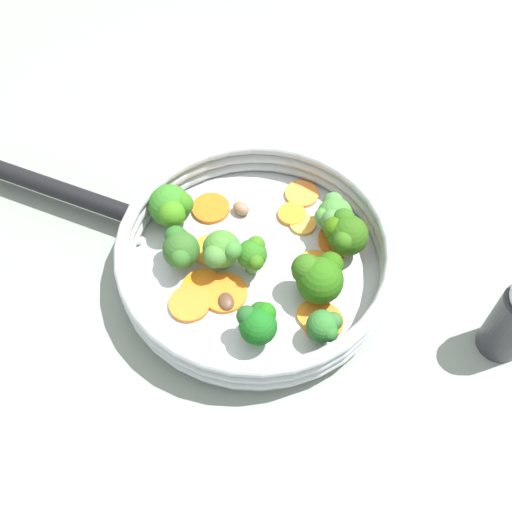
# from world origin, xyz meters

# --- Properties ---
(ground_plane) EXTENTS (4.00, 4.00, 0.00)m
(ground_plane) POSITION_xyz_m (0.00, 0.00, 0.00)
(ground_plane) COLOR gray
(skillet) EXTENTS (0.27, 0.27, 0.02)m
(skillet) POSITION_xyz_m (0.00, 0.00, 0.01)
(skillet) COLOR #B2B5B7
(skillet) RESTS_ON ground_plane
(skillet_rim_wall) EXTENTS (0.29, 0.29, 0.04)m
(skillet_rim_wall) POSITION_xyz_m (0.00, 0.00, 0.04)
(skillet_rim_wall) COLOR #AEB4B9
(skillet_rim_wall) RESTS_ON skillet
(skillet_handle) EXTENTS (0.05, 0.23, 0.02)m
(skillet_handle) POSITION_xyz_m (0.04, -0.25, 0.03)
(skillet_handle) COLOR black
(skillet_handle) RESTS_ON skillet
(skillet_rivet_left) EXTENTS (0.01, 0.01, 0.01)m
(skillet_rivet_left) POSITION_xyz_m (-0.01, -0.13, 0.02)
(skillet_rivet_left) COLOR #B3B4BB
(skillet_rivet_left) RESTS_ON skillet
(skillet_rivet_right) EXTENTS (0.01, 0.01, 0.01)m
(skillet_rivet_right) POSITION_xyz_m (0.04, -0.12, 0.02)
(skillet_rivet_right) COLOR #B7B5B9
(skillet_rivet_right) RESTS_ON skillet
(carrot_slice_0) EXTENTS (0.05, 0.05, 0.00)m
(carrot_slice_0) POSITION_xyz_m (-0.04, -0.08, 0.02)
(carrot_slice_0) COLOR #D85F15
(carrot_slice_0) RESTS_ON skillet
(carrot_slice_1) EXTENTS (0.04, 0.04, 0.00)m
(carrot_slice_1) POSITION_xyz_m (-0.07, 0.02, 0.02)
(carrot_slice_1) COLOR #EF9D39
(carrot_slice_1) RESTS_ON skillet
(carrot_slice_2) EXTENTS (0.04, 0.04, 0.01)m
(carrot_slice_2) POSITION_xyz_m (-0.08, 0.00, 0.02)
(carrot_slice_2) COLOR orange
(carrot_slice_2) RESTS_ON skillet
(carrot_slice_3) EXTENTS (0.04, 0.04, 0.00)m
(carrot_slice_3) POSITION_xyz_m (0.02, 0.08, 0.02)
(carrot_slice_3) COLOR orange
(carrot_slice_3) RESTS_ON skillet
(carrot_slice_4) EXTENTS (0.06, 0.06, 0.00)m
(carrot_slice_4) POSITION_xyz_m (0.05, -0.03, 0.02)
(carrot_slice_4) COLOR orange
(carrot_slice_4) RESTS_ON skillet
(carrot_slice_5) EXTENTS (0.05, 0.05, 0.00)m
(carrot_slice_5) POSITION_xyz_m (0.01, -0.05, 0.02)
(carrot_slice_5) COLOR orange
(carrot_slice_5) RESTS_ON skillet
(carrot_slice_6) EXTENTS (0.06, 0.06, 0.00)m
(carrot_slice_6) POSITION_xyz_m (0.05, -0.01, 0.02)
(carrot_slice_6) COLOR orange
(carrot_slice_6) RESTS_ON skillet
(carrot_slice_7) EXTENTS (0.05, 0.05, 0.01)m
(carrot_slice_7) POSITION_xyz_m (-0.07, 0.06, 0.02)
(carrot_slice_7) COLOR orange
(carrot_slice_7) RESTS_ON skillet
(carrot_slice_8) EXTENTS (0.06, 0.06, 0.01)m
(carrot_slice_8) POSITION_xyz_m (0.03, 0.09, 0.02)
(carrot_slice_8) COLOR orange
(carrot_slice_8) RESTS_ON skillet
(carrot_slice_9) EXTENTS (0.06, 0.06, 0.01)m
(carrot_slice_9) POSITION_xyz_m (0.08, -0.03, 0.02)
(carrot_slice_9) COLOR orange
(carrot_slice_9) RESTS_ON skillet
(carrot_slice_10) EXTENTS (0.05, 0.05, 0.01)m
(carrot_slice_10) POSITION_xyz_m (-0.03, 0.06, 0.02)
(carrot_slice_10) COLOR orange
(carrot_slice_10) RESTS_ON skillet
(carrot_slice_11) EXTENTS (0.05, 0.05, 0.00)m
(carrot_slice_11) POSITION_xyz_m (-0.11, -0.01, 0.02)
(carrot_slice_11) COLOR orange
(carrot_slice_11) RESTS_ON skillet
(broccoli_floret_0) EXTENTS (0.04, 0.04, 0.05)m
(broccoli_floret_0) POSITION_xyz_m (0.07, 0.05, 0.04)
(broccoli_floret_0) COLOR #89B570
(broccoli_floret_0) RESTS_ON skillet
(broccoli_floret_1) EXTENTS (0.05, 0.05, 0.05)m
(broccoli_floret_1) POSITION_xyz_m (0.00, -0.11, 0.05)
(broccoli_floret_1) COLOR #70A14F
(broccoli_floret_1) RESTS_ON skillet
(broccoli_floret_2) EXTENTS (0.04, 0.03, 0.04)m
(broccoli_floret_2) POSITION_xyz_m (0.01, 0.00, 0.04)
(broccoli_floret_2) COLOR #5E904A
(broccoli_floret_2) RESTS_ON skillet
(broccoli_floret_3) EXTENTS (0.05, 0.04, 0.04)m
(broccoli_floret_3) POSITION_xyz_m (-0.08, 0.05, 0.04)
(broccoli_floret_3) COLOR #78A860
(broccoli_floret_3) RESTS_ON skillet
(broccoli_floret_4) EXTENTS (0.05, 0.04, 0.05)m
(broccoli_floret_4) POSITION_xyz_m (0.02, -0.03, 0.04)
(broccoli_floret_4) COLOR #5C9344
(broccoli_floret_4) RESTS_ON skillet
(broccoli_floret_5) EXTENTS (0.05, 0.05, 0.05)m
(broccoli_floret_5) POSITION_xyz_m (-0.00, 0.07, 0.05)
(broccoli_floret_5) COLOR #7FA36E
(broccoli_floret_5) RESTS_ON skillet
(broccoli_floret_6) EXTENTS (0.04, 0.04, 0.05)m
(broccoli_floret_6) POSITION_xyz_m (0.04, -0.07, 0.04)
(broccoli_floret_6) COLOR #7DA66F
(broccoli_floret_6) RESTS_ON skillet
(broccoli_floret_7) EXTENTS (0.05, 0.05, 0.05)m
(broccoli_floret_7) POSITION_xyz_m (-0.06, 0.07, 0.05)
(broccoli_floret_7) COLOR #7BA368
(broccoli_floret_7) RESTS_ON skillet
(broccoli_floret_8) EXTENTS (0.03, 0.03, 0.04)m
(broccoli_floret_8) POSITION_xyz_m (0.04, 0.10, 0.04)
(broccoli_floret_8) COLOR #77A25B
(broccoli_floret_8) RESTS_ON skillet
(mushroom_piece_0) EXTENTS (0.02, 0.02, 0.01)m
(mushroom_piece_0) POSITION_xyz_m (-0.05, -0.05, 0.02)
(mushroom_piece_0) COLOR #8A664B
(mushroom_piece_0) RESTS_ON skillet
(mushroom_piece_1) EXTENTS (0.03, 0.03, 0.01)m
(mushroom_piece_1) POSITION_xyz_m (0.06, 0.00, 0.02)
(mushroom_piece_1) COLOR brown
(mushroom_piece_1) RESTS_ON skillet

